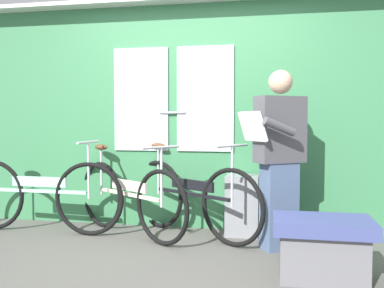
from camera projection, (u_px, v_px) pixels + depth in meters
The scene contains 8 objects.
ground_plane at pixel (160, 271), 3.28m from camera, with size 6.47×4.24×0.04m, color #56544F.
train_door_wall at pixel (191, 110), 4.50m from camera, with size 5.47×0.28×2.41m.
bicycle_near_door at pixel (129, 198), 4.22m from camera, with size 1.43×0.96×0.92m.
bicycle_leaning_behind at pixel (39, 194), 4.33m from camera, with size 1.84×0.44×0.95m.
bicycle_by_pole at pixel (192, 198), 4.19m from camera, with size 1.47×0.97×0.93m.
passenger_reading_newspaper at pixel (279, 156), 3.74m from camera, with size 0.61×0.56×1.59m.
trash_bin_by_wall at pixel (242, 205), 4.24m from camera, with size 0.32×0.28×0.60m, color gray.
bench_seat_corner at pixel (322, 247), 3.04m from camera, with size 0.70×0.44×0.45m.
Camera 1 is at (0.85, -3.12, 1.15)m, focal length 39.57 mm.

